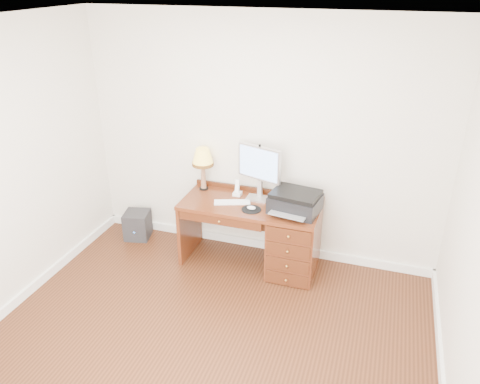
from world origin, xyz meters
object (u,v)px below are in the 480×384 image
(printer, at_px, (295,202))
(chair, at_px, (289,232))
(desk, at_px, (278,235))
(leg_lamp, at_px, (203,160))
(phone, at_px, (237,191))
(equipment_box, at_px, (138,225))
(monitor, at_px, (258,166))

(printer, distance_m, chair, 0.42)
(printer, bearing_deg, chair, 141.42)
(desk, bearing_deg, leg_lamp, 168.88)
(printer, bearing_deg, desk, -179.10)
(printer, xyz_separation_m, phone, (-0.69, 0.17, -0.05))
(equipment_box, bearing_deg, desk, -15.49)
(desk, distance_m, printer, 0.48)
(phone, distance_m, chair, 0.73)
(printer, height_order, chair, printer)
(monitor, distance_m, equipment_box, 1.80)
(phone, bearing_deg, equipment_box, -175.91)
(monitor, relative_size, chair, 0.81)
(desk, height_order, phone, phone)
(monitor, relative_size, printer, 1.10)
(printer, distance_m, equipment_box, 2.10)
(phone, bearing_deg, chair, -8.16)
(monitor, distance_m, phone, 0.40)
(printer, xyz_separation_m, chair, (-0.06, 0.06, -0.41))
(desk, relative_size, equipment_box, 4.41)
(leg_lamp, bearing_deg, desk, -11.12)
(printer, bearing_deg, leg_lamp, 177.87)
(chair, bearing_deg, equipment_box, 161.11)
(desk, bearing_deg, monitor, 150.79)
(leg_lamp, relative_size, phone, 2.66)
(monitor, relative_size, phone, 3.23)
(phone, height_order, chair, phone)
(chair, xyz_separation_m, equipment_box, (-1.92, 0.06, -0.28))
(desk, xyz_separation_m, printer, (0.17, -0.02, 0.45))
(monitor, height_order, printer, monitor)
(desk, relative_size, monitor, 2.49)
(leg_lamp, bearing_deg, equipment_box, -174.18)
(monitor, distance_m, printer, 0.56)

